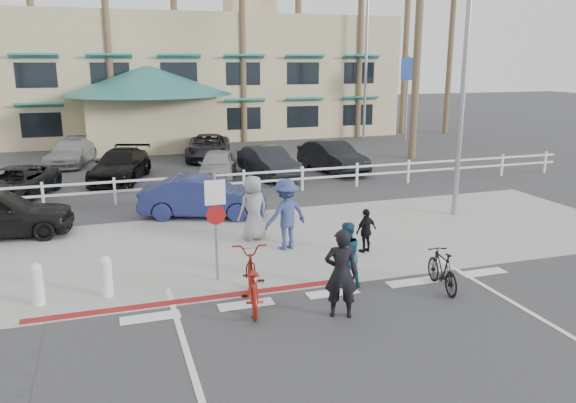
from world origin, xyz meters
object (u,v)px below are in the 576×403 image
object	(u,v)px
sign_post	(216,222)
car_white_sedan	(203,197)
bike_red	(251,279)
bike_black	(442,270)

from	to	relation	value
sign_post	car_white_sedan	distance (m)	5.77
sign_post	bike_red	world-z (taller)	sign_post
sign_post	bike_black	size ratio (longest dim) A/B	1.87
bike_red	bike_black	bearing A→B (deg)	-176.14
sign_post	bike_black	bearing A→B (deg)	-24.25
sign_post	car_white_sedan	xyz separation A→B (m)	(0.67, 5.68, -0.77)
sign_post	car_white_sedan	size ratio (longest dim) A/B	0.70
bike_red	sign_post	bearing A→B (deg)	-64.32
bike_black	car_white_sedan	distance (m)	8.83
sign_post	bike_black	xyz separation A→B (m)	(4.76, -2.14, -0.98)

